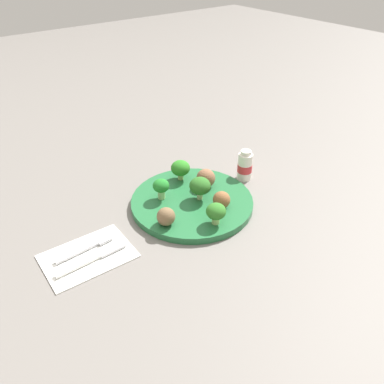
{
  "coord_description": "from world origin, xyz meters",
  "views": [
    {
      "loc": [
        -0.46,
        -0.59,
        0.54
      ],
      "look_at": [
        0.0,
        0.0,
        0.04
      ],
      "focal_mm": 37.28,
      "sensor_mm": 36.0,
      "label": 1
    }
  ],
  "objects_px": {
    "broccoli_floret_front_right": "(161,187)",
    "meatball_front_right": "(166,217)",
    "plate": "(192,202)",
    "yogurt_bottle": "(245,166)",
    "knife": "(95,257)",
    "broccoli_floret_center": "(216,212)",
    "broccoli_floret_front_left": "(180,168)",
    "meatball_back_right": "(206,178)",
    "meatball_near_rim": "(222,200)",
    "broccoli_floret_mid_left": "(200,186)",
    "napkin": "(88,256)",
    "fork": "(87,247)"
  },
  "relations": [
    {
      "from": "knife",
      "to": "broccoli_floret_mid_left",
      "type": "bearing_deg",
      "value": 4.2
    },
    {
      "from": "broccoli_floret_center",
      "to": "knife",
      "type": "distance_m",
      "value": 0.26
    },
    {
      "from": "broccoli_floret_center",
      "to": "napkin",
      "type": "height_order",
      "value": "broccoli_floret_center"
    },
    {
      "from": "meatball_near_rim",
      "to": "fork",
      "type": "height_order",
      "value": "meatball_near_rim"
    },
    {
      "from": "broccoli_floret_front_left",
      "to": "meatball_back_right",
      "type": "distance_m",
      "value": 0.07
    },
    {
      "from": "fork",
      "to": "napkin",
      "type": "bearing_deg",
      "value": -114.92
    },
    {
      "from": "broccoli_floret_front_right",
      "to": "meatball_near_rim",
      "type": "height_order",
      "value": "broccoli_floret_front_right"
    },
    {
      "from": "broccoli_floret_front_right",
      "to": "meatball_front_right",
      "type": "relative_size",
      "value": 1.26
    },
    {
      "from": "plate",
      "to": "broccoli_floret_center",
      "type": "xyz_separation_m",
      "value": [
        -0.01,
        -0.1,
        0.04
      ]
    },
    {
      "from": "broccoli_floret_mid_left",
      "to": "napkin",
      "type": "relative_size",
      "value": 0.32
    },
    {
      "from": "broccoli_floret_center",
      "to": "fork",
      "type": "bearing_deg",
      "value": 156.43
    },
    {
      "from": "knife",
      "to": "broccoli_floret_front_left",
      "type": "bearing_deg",
      "value": 21.62
    },
    {
      "from": "plate",
      "to": "broccoli_floret_center",
      "type": "distance_m",
      "value": 0.11
    },
    {
      "from": "broccoli_floret_center",
      "to": "yogurt_bottle",
      "type": "bearing_deg",
      "value": 29.94
    },
    {
      "from": "broccoli_floret_mid_left",
      "to": "meatball_front_right",
      "type": "bearing_deg",
      "value": -165.49
    },
    {
      "from": "broccoli_floret_front_left",
      "to": "meatball_near_rim",
      "type": "distance_m",
      "value": 0.15
    },
    {
      "from": "meatball_front_right",
      "to": "fork",
      "type": "distance_m",
      "value": 0.17
    },
    {
      "from": "napkin",
      "to": "knife",
      "type": "xyz_separation_m",
      "value": [
        0.01,
        -0.02,
        0.0
      ]
    },
    {
      "from": "meatball_back_right",
      "to": "napkin",
      "type": "height_order",
      "value": "meatball_back_right"
    },
    {
      "from": "broccoli_floret_mid_left",
      "to": "napkin",
      "type": "xyz_separation_m",
      "value": [
        -0.28,
        -0.0,
        -0.05
      ]
    },
    {
      "from": "broccoli_floret_front_right",
      "to": "knife",
      "type": "distance_m",
      "value": 0.23
    },
    {
      "from": "broccoli_floret_front_left",
      "to": "meatball_near_rim",
      "type": "bearing_deg",
      "value": -89.7
    },
    {
      "from": "meatball_back_right",
      "to": "fork",
      "type": "xyz_separation_m",
      "value": [
        -0.32,
        -0.02,
        -0.03
      ]
    },
    {
      "from": "meatball_back_right",
      "to": "yogurt_bottle",
      "type": "distance_m",
      "value": 0.12
    },
    {
      "from": "knife",
      "to": "napkin",
      "type": "bearing_deg",
      "value": 109.82
    },
    {
      "from": "meatball_back_right",
      "to": "knife",
      "type": "height_order",
      "value": "meatball_back_right"
    },
    {
      "from": "broccoli_floret_front_right",
      "to": "plate",
      "type": "bearing_deg",
      "value": -41.68
    },
    {
      "from": "broccoli_floret_front_right",
      "to": "yogurt_bottle",
      "type": "bearing_deg",
      "value": -8.95
    },
    {
      "from": "plate",
      "to": "meatball_front_right",
      "type": "height_order",
      "value": "meatball_front_right"
    },
    {
      "from": "meatball_back_right",
      "to": "fork",
      "type": "bearing_deg",
      "value": -177.03
    },
    {
      "from": "broccoli_floret_mid_left",
      "to": "meatball_near_rim",
      "type": "relative_size",
      "value": 1.39
    },
    {
      "from": "broccoli_floret_front_right",
      "to": "napkin",
      "type": "bearing_deg",
      "value": -164.89
    },
    {
      "from": "meatball_near_rim",
      "to": "yogurt_bottle",
      "type": "distance_m",
      "value": 0.16
    },
    {
      "from": "broccoli_floret_front_left",
      "to": "fork",
      "type": "bearing_deg",
      "value": -164.64
    },
    {
      "from": "napkin",
      "to": "yogurt_bottle",
      "type": "distance_m",
      "value": 0.45
    },
    {
      "from": "meatball_near_rim",
      "to": "knife",
      "type": "xyz_separation_m",
      "value": [
        -0.29,
        0.03,
        -0.03
      ]
    },
    {
      "from": "meatball_near_rim",
      "to": "yogurt_bottle",
      "type": "bearing_deg",
      "value": 27.38
    },
    {
      "from": "broccoli_floret_mid_left",
      "to": "yogurt_bottle",
      "type": "xyz_separation_m",
      "value": [
        0.16,
        0.02,
        -0.01
      ]
    },
    {
      "from": "broccoli_floret_center",
      "to": "meatball_front_right",
      "type": "xyz_separation_m",
      "value": [
        -0.08,
        0.06,
        -0.01
      ]
    },
    {
      "from": "broccoli_floret_front_right",
      "to": "yogurt_bottle",
      "type": "distance_m",
      "value": 0.23
    },
    {
      "from": "plate",
      "to": "knife",
      "type": "relative_size",
      "value": 1.93
    },
    {
      "from": "plate",
      "to": "broccoli_floret_front_left",
      "type": "relative_size",
      "value": 5.61
    },
    {
      "from": "meatball_back_right",
      "to": "napkin",
      "type": "bearing_deg",
      "value": -173.92
    },
    {
      "from": "broccoli_floret_front_right",
      "to": "broccoli_floret_center",
      "type": "distance_m",
      "value": 0.15
    },
    {
      "from": "broccoli_floret_center",
      "to": "meatball_front_right",
      "type": "bearing_deg",
      "value": 144.01
    },
    {
      "from": "plate",
      "to": "yogurt_bottle",
      "type": "xyz_separation_m",
      "value": [
        0.18,
        0.01,
        0.03
      ]
    },
    {
      "from": "broccoli_floret_front_right",
      "to": "fork",
      "type": "distance_m",
      "value": 0.21
    },
    {
      "from": "broccoli_floret_mid_left",
      "to": "meatball_back_right",
      "type": "bearing_deg",
      "value": 36.21
    },
    {
      "from": "broccoli_floret_mid_left",
      "to": "napkin",
      "type": "distance_m",
      "value": 0.29
    },
    {
      "from": "broccoli_floret_mid_left",
      "to": "broccoli_floret_center",
      "type": "distance_m",
      "value": 0.1
    }
  ]
}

